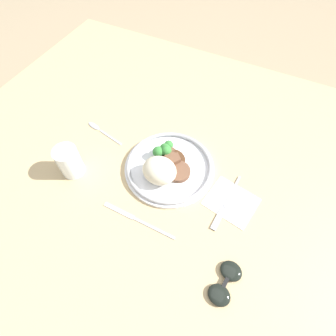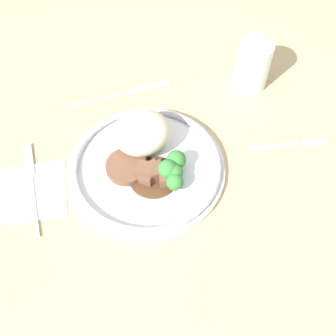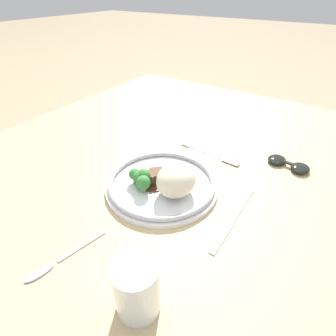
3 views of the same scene
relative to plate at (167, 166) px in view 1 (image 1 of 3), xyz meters
name	(u,v)px [view 1 (image 1 of 3)]	position (x,y,z in m)	size (l,w,h in m)	color
ground_plane	(170,180)	(-0.01, 0.01, -0.06)	(8.00, 8.00, 0.00)	#998466
dining_table	(170,177)	(-0.01, 0.01, -0.04)	(1.50, 1.25, 0.04)	tan
napkin	(231,202)	(-0.21, 0.01, -0.02)	(0.15, 0.13, 0.00)	white
plate	(167,166)	(0.00, 0.00, 0.00)	(0.27, 0.27, 0.08)	white
juice_glass	(70,162)	(0.25, 0.13, 0.02)	(0.07, 0.07, 0.10)	#F4AD19
fork	(224,207)	(-0.20, 0.04, -0.02)	(0.03, 0.19, 0.00)	#ADADB2
knife	(136,219)	(0.01, 0.18, -0.02)	(0.22, 0.01, 0.00)	#ADADB2
spoon	(98,129)	(0.28, -0.05, -0.02)	(0.15, 0.05, 0.01)	#ADADB2
sunglasses	(225,283)	(-0.26, 0.22, -0.01)	(0.07, 0.11, 0.02)	black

